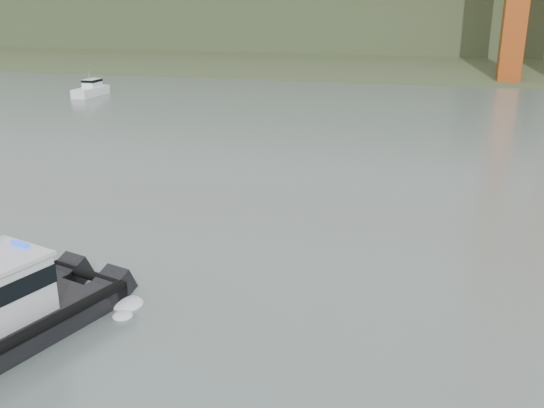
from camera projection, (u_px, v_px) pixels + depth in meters
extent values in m
plane|color=#4F5E58|center=(190.00, 359.00, 20.16)|extent=(400.00, 400.00, 0.00)
cube|color=#3A4F2D|center=(385.00, 68.00, 104.67)|extent=(500.00, 44.72, 16.25)
cube|color=#3A4F2D|center=(397.00, 26.00, 128.46)|extent=(500.00, 70.00, 18.00)
cube|color=#3A4F2D|center=(403.00, 1.00, 149.82)|extent=(500.00, 60.00, 16.00)
cube|color=black|center=(9.00, 348.00, 20.10)|extent=(4.05, 9.81, 1.08)
cube|color=white|center=(91.00, 92.00, 74.69)|extent=(2.13, 5.80, 1.15)
cube|color=white|center=(92.00, 84.00, 74.81)|extent=(1.62, 2.35, 1.15)
cube|color=black|center=(92.00, 81.00, 74.69)|extent=(1.67, 2.40, 0.33)
cylinder|color=gray|center=(89.00, 76.00, 74.04)|extent=(0.08, 0.08, 1.15)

